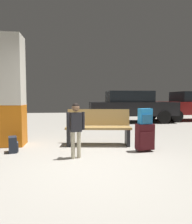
{
  "coord_description": "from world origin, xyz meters",
  "views": [
    {
      "loc": [
        -0.35,
        -3.24,
        1.17
      ],
      "look_at": [
        0.18,
        1.3,
        0.85
      ],
      "focal_mm": 31.89,
      "sensor_mm": 36.0,
      "label": 1
    }
  ],
  "objects_px": {
    "child": "(76,124)",
    "bench": "(98,127)",
    "structural_pillar": "(12,92)",
    "parked_car_side": "(192,105)",
    "suitcase": "(145,137)",
    "parked_car_near": "(131,106)",
    "backpack_dark_floor": "(13,145)",
    "backpack_bright": "(145,116)"
  },
  "relations": [
    {
      "from": "backpack_dark_floor",
      "to": "parked_car_side",
      "type": "xyz_separation_m",
      "value": [
        7.62,
        5.46,
        0.64
      ]
    },
    {
      "from": "bench",
      "to": "backpack_bright",
      "type": "bearing_deg",
      "value": -39.1
    },
    {
      "from": "backpack_bright",
      "to": "child",
      "type": "xyz_separation_m",
      "value": [
        -1.52,
        -0.33,
        -0.11
      ]
    },
    {
      "from": "structural_pillar",
      "to": "child",
      "type": "height_order",
      "value": "structural_pillar"
    },
    {
      "from": "parked_car_side",
      "to": "backpack_dark_floor",
      "type": "bearing_deg",
      "value": -144.38
    },
    {
      "from": "structural_pillar",
      "to": "suitcase",
      "type": "bearing_deg",
      "value": -17.05
    },
    {
      "from": "suitcase",
      "to": "structural_pillar",
      "type": "bearing_deg",
      "value": 162.95
    },
    {
      "from": "suitcase",
      "to": "child",
      "type": "xyz_separation_m",
      "value": [
        -1.52,
        -0.33,
        0.34
      ]
    },
    {
      "from": "bench",
      "to": "child",
      "type": "bearing_deg",
      "value": -118.15
    },
    {
      "from": "suitcase",
      "to": "parked_car_side",
      "type": "height_order",
      "value": "parked_car_side"
    },
    {
      "from": "suitcase",
      "to": "backpack_dark_floor",
      "type": "height_order",
      "value": "suitcase"
    },
    {
      "from": "suitcase",
      "to": "bench",
      "type": "bearing_deg",
      "value": 140.9
    },
    {
      "from": "backpack_bright",
      "to": "backpack_dark_floor",
      "type": "height_order",
      "value": "backpack_bright"
    },
    {
      "from": "child",
      "to": "backpack_dark_floor",
      "type": "xyz_separation_m",
      "value": [
        -1.34,
        0.59,
        -0.5
      ]
    },
    {
      "from": "structural_pillar",
      "to": "backpack_dark_floor",
      "type": "height_order",
      "value": "structural_pillar"
    },
    {
      "from": "parked_car_side",
      "to": "parked_car_near",
      "type": "bearing_deg",
      "value": -173.43
    },
    {
      "from": "bench",
      "to": "child",
      "type": "distance_m",
      "value": 1.26
    },
    {
      "from": "child",
      "to": "parked_car_side",
      "type": "distance_m",
      "value": 8.72
    },
    {
      "from": "parked_car_near",
      "to": "backpack_bright",
      "type": "bearing_deg",
      "value": -103.44
    },
    {
      "from": "bench",
      "to": "suitcase",
      "type": "height_order",
      "value": "bench"
    },
    {
      "from": "suitcase",
      "to": "backpack_dark_floor",
      "type": "xyz_separation_m",
      "value": [
        -2.86,
        0.26,
        -0.15
      ]
    },
    {
      "from": "child",
      "to": "bench",
      "type": "bearing_deg",
      "value": 61.85
    },
    {
      "from": "suitcase",
      "to": "parked_car_near",
      "type": "distance_m",
      "value": 5.49
    },
    {
      "from": "backpack_dark_floor",
      "to": "bench",
      "type": "bearing_deg",
      "value": 14.52
    },
    {
      "from": "bench",
      "to": "child",
      "type": "xyz_separation_m",
      "value": [
        -0.58,
        -1.09,
        0.22
      ]
    },
    {
      "from": "child",
      "to": "parked_car_side",
      "type": "xyz_separation_m",
      "value": [
        6.28,
        6.05,
        0.14
      ]
    },
    {
      "from": "suitcase",
      "to": "backpack_dark_floor",
      "type": "bearing_deg",
      "value": 174.83
    },
    {
      "from": "child",
      "to": "parked_car_near",
      "type": "relative_size",
      "value": 0.26
    },
    {
      "from": "backpack_bright",
      "to": "parked_car_near",
      "type": "bearing_deg",
      "value": 76.56
    },
    {
      "from": "structural_pillar",
      "to": "backpack_bright",
      "type": "xyz_separation_m",
      "value": [
        3.05,
        -0.94,
        -0.56
      ]
    },
    {
      "from": "child",
      "to": "backpack_dark_floor",
      "type": "distance_m",
      "value": 1.55
    },
    {
      "from": "bench",
      "to": "suitcase",
      "type": "bearing_deg",
      "value": -39.1
    },
    {
      "from": "backpack_dark_floor",
      "to": "parked_car_near",
      "type": "bearing_deg",
      "value": 50.78
    },
    {
      "from": "structural_pillar",
      "to": "parked_car_side",
      "type": "xyz_separation_m",
      "value": [
        7.81,
        4.79,
        -0.52
      ]
    },
    {
      "from": "structural_pillar",
      "to": "suitcase",
      "type": "height_order",
      "value": "structural_pillar"
    },
    {
      "from": "bench",
      "to": "backpack_dark_floor",
      "type": "height_order",
      "value": "bench"
    },
    {
      "from": "parked_car_near",
      "to": "parked_car_side",
      "type": "xyz_separation_m",
      "value": [
        3.49,
        0.4,
        0.0
      ]
    },
    {
      "from": "structural_pillar",
      "to": "bench",
      "type": "relative_size",
      "value": 1.62
    },
    {
      "from": "suitcase",
      "to": "backpack_bright",
      "type": "relative_size",
      "value": 1.78
    },
    {
      "from": "bench",
      "to": "backpack_dark_floor",
      "type": "distance_m",
      "value": 2.01
    },
    {
      "from": "backpack_dark_floor",
      "to": "parked_car_side",
      "type": "distance_m",
      "value": 9.4
    },
    {
      "from": "structural_pillar",
      "to": "backpack_bright",
      "type": "relative_size",
      "value": 7.88
    }
  ]
}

